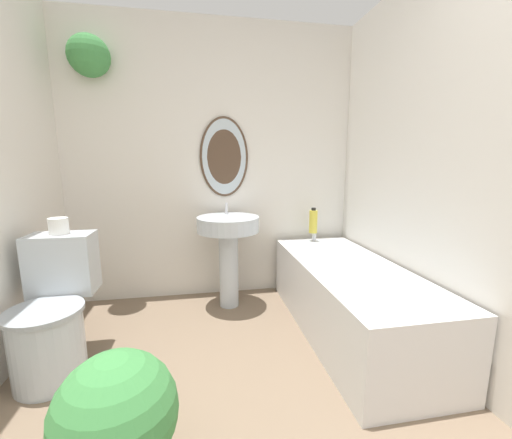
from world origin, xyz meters
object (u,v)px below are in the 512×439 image
object	(u,v)px
potted_plant	(117,418)
pedestal_sink	(228,240)
shampoo_bottle	(313,221)
toilet	(54,315)
bathtub	(349,297)
toilet_paper_roll	(59,226)

from	to	relation	value
potted_plant	pedestal_sink	bearing A→B (deg)	70.26
shampoo_bottle	potted_plant	world-z (taller)	shampoo_bottle
toilet	bathtub	distance (m)	1.89
potted_plant	bathtub	bearing A→B (deg)	34.56
toilet	pedestal_sink	size ratio (longest dim) A/B	0.89
toilet	potted_plant	size ratio (longest dim) A/B	1.40
toilet	pedestal_sink	bearing A→B (deg)	31.87
toilet	shampoo_bottle	xyz separation A→B (m)	(1.86, 0.81, 0.34)
pedestal_sink	toilet_paper_roll	world-z (taller)	toilet_paper_roll
bathtub	potted_plant	world-z (taller)	bathtub
pedestal_sink	bathtub	bearing A→B (deg)	-35.43
bathtub	shampoo_bottle	bearing A→B (deg)	91.29
pedestal_sink	potted_plant	distance (m)	1.61
toilet	bathtub	size ratio (longest dim) A/B	0.48
shampoo_bottle	toilet_paper_roll	bearing A→B (deg)	-161.76
potted_plant	toilet_paper_roll	distance (m)	1.26
bathtub	shampoo_bottle	xyz separation A→B (m)	(-0.02, 0.71, 0.42)
shampoo_bottle	potted_plant	distance (m)	2.14
shampoo_bottle	toilet	bearing A→B (deg)	-156.63
toilet	bathtub	xyz separation A→B (m)	(1.88, 0.10, -0.08)
toilet	bathtub	bearing A→B (deg)	2.90
potted_plant	toilet	bearing A→B (deg)	122.94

